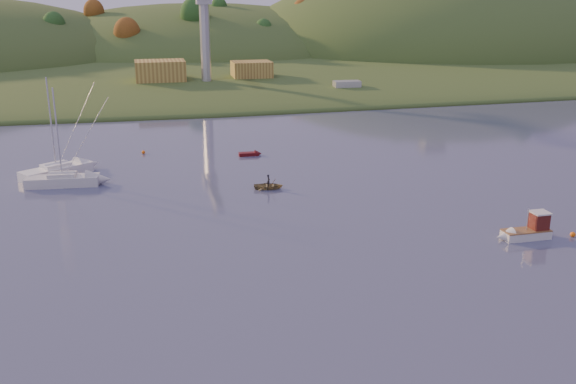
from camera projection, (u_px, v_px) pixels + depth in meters
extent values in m
cube|color=#355220|center=(170.00, 51.00, 246.42)|extent=(620.00, 220.00, 1.50)
ellipsoid|color=#355220|center=(183.00, 70.00, 186.08)|extent=(640.00, 150.00, 7.00)
ellipsoid|color=#355220|center=(201.00, 55.00, 230.04)|extent=(140.00, 120.00, 36.00)
ellipsoid|color=#355220|center=(438.00, 54.00, 234.74)|extent=(150.00, 130.00, 60.00)
cube|color=slate|center=(219.00, 86.00, 146.91)|extent=(42.00, 16.00, 2.40)
cube|color=olive|center=(160.00, 71.00, 143.90)|extent=(11.00, 8.00, 4.80)
cube|color=olive|center=(252.00, 70.00, 149.55)|extent=(9.00, 7.00, 4.00)
cylinder|color=#B7B7BC|center=(205.00, 41.00, 141.32)|extent=(2.20, 2.20, 18.00)
cube|color=silver|center=(526.00, 234.00, 59.89)|extent=(4.52, 1.66, 0.81)
cone|color=silver|center=(504.00, 237.00, 59.38)|extent=(1.59, 1.63, 1.62)
cube|color=brown|center=(526.00, 230.00, 59.76)|extent=(4.52, 1.71, 0.11)
cube|color=#4F1812|center=(539.00, 221.00, 59.81)|extent=(1.45, 1.36, 1.62)
cube|color=silver|center=(540.00, 213.00, 59.55)|extent=(1.63, 1.54, 0.14)
cylinder|color=silver|center=(528.00, 220.00, 59.44)|extent=(0.10, 0.10, 2.16)
cube|color=white|center=(57.00, 171.00, 79.94)|extent=(8.79, 7.24, 1.22)
cube|color=white|center=(56.00, 166.00, 79.75)|extent=(3.87, 3.53, 0.78)
cylinder|color=silver|center=(51.00, 123.00, 78.09)|extent=(0.18, 0.18, 11.08)
cylinder|color=silver|center=(56.00, 164.00, 79.67)|extent=(2.98, 2.12, 0.12)
cylinder|color=white|center=(56.00, 164.00, 79.64)|extent=(2.75, 2.06, 0.36)
cube|color=silver|center=(63.00, 181.00, 76.07)|extent=(8.57, 3.18, 1.15)
cube|color=silver|center=(62.00, 176.00, 75.88)|extent=(3.29, 2.13, 0.73)
cylinder|color=silver|center=(57.00, 133.00, 74.31)|extent=(0.18, 0.18, 10.49)
cylinder|color=silver|center=(62.00, 174.00, 75.80)|extent=(3.36, 0.39, 0.12)
cylinder|color=silver|center=(62.00, 173.00, 75.77)|extent=(2.96, 0.59, 0.36)
imported|color=olive|center=(269.00, 186.00, 74.92)|extent=(3.82, 3.04, 0.71)
imported|color=black|center=(269.00, 183.00, 74.80)|extent=(0.45, 0.60, 1.49)
cube|color=#4E0B0E|center=(249.00, 154.00, 90.02)|extent=(2.77, 1.17, 0.46)
cone|color=#4E0B0E|center=(258.00, 154.00, 90.28)|extent=(0.99, 1.12, 1.10)
cube|color=slate|center=(347.00, 93.00, 139.73)|extent=(13.50, 5.22, 1.71)
cube|color=#B7B7BC|center=(347.00, 86.00, 139.31)|extent=(5.81, 3.05, 2.29)
sphere|color=orange|center=(573.00, 234.00, 60.33)|extent=(0.50, 0.50, 0.50)
sphere|color=orange|center=(143.00, 152.00, 90.97)|extent=(0.50, 0.50, 0.50)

